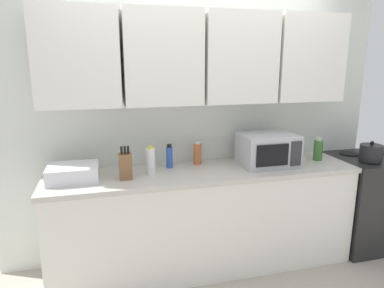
% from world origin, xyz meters
% --- Properties ---
extents(wall_back_with_cabinets, '(3.51, 0.38, 2.60)m').
position_xyz_m(wall_back_with_cabinets, '(0.00, -0.07, 1.58)').
color(wall_back_with_cabinets, silver).
rests_on(wall_back_with_cabinets, ground_plane).
extents(counter_run, '(2.64, 0.63, 0.90)m').
position_xyz_m(counter_run, '(0.00, -0.30, 0.45)').
color(counter_run, white).
rests_on(counter_run, ground_plane).
extents(stove_range, '(0.76, 0.64, 0.91)m').
position_xyz_m(stove_range, '(1.70, -0.32, 0.45)').
color(stove_range, black).
rests_on(stove_range, ground_plane).
extents(kettle, '(0.20, 0.20, 0.19)m').
position_xyz_m(kettle, '(1.53, -0.46, 0.99)').
color(kettle, black).
rests_on(kettle, stove_range).
extents(microwave, '(0.48, 0.37, 0.28)m').
position_xyz_m(microwave, '(0.58, -0.31, 1.04)').
color(microwave, '#B7B7BC').
rests_on(microwave, counter_run).
extents(dish_rack, '(0.38, 0.30, 0.12)m').
position_xyz_m(dish_rack, '(-1.06, -0.30, 0.96)').
color(dish_rack, silver).
rests_on(dish_rack, counter_run).
extents(knife_block, '(0.10, 0.12, 0.26)m').
position_xyz_m(knife_block, '(-0.67, -0.36, 1.00)').
color(knife_block, brown).
rests_on(knife_block, counter_run).
extents(bottle_blue_cleaner, '(0.06, 0.06, 0.21)m').
position_xyz_m(bottle_blue_cleaner, '(-0.28, -0.16, 1.00)').
color(bottle_blue_cleaner, '#2D56B7').
rests_on(bottle_blue_cleaner, counter_run).
extents(bottle_white_jar, '(0.07, 0.07, 0.24)m').
position_xyz_m(bottle_white_jar, '(-0.46, -0.30, 1.01)').
color(bottle_white_jar, white).
rests_on(bottle_white_jar, counter_run).
extents(bottle_spice_jar, '(0.07, 0.07, 0.21)m').
position_xyz_m(bottle_spice_jar, '(-0.02, -0.12, 1.00)').
color(bottle_spice_jar, '#BC6638').
rests_on(bottle_spice_jar, counter_run).
extents(bottle_green_oil, '(0.08, 0.08, 0.21)m').
position_xyz_m(bottle_green_oil, '(1.10, -0.28, 1.00)').
color(bottle_green_oil, '#386B2D').
rests_on(bottle_green_oil, counter_run).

